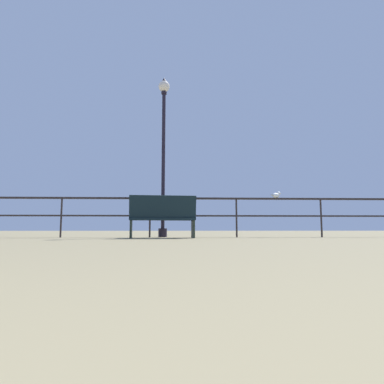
# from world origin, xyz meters

# --- Properties ---
(pier_railing) EXTENTS (25.98, 0.05, 0.99)m
(pier_railing) POSITION_xyz_m (-0.00, 9.69, 0.74)
(pier_railing) COLOR #2A2322
(pier_railing) RESTS_ON ground_plane
(bench_near_left) EXTENTS (1.53, 0.70, 0.96)m
(bench_near_left) POSITION_xyz_m (0.35, 9.00, 0.52)
(bench_near_left) COLOR black
(bench_near_left) RESTS_ON ground_plane
(lamppost_center) EXTENTS (0.30, 0.30, 4.25)m
(lamppost_center) POSITION_xyz_m (0.31, 9.95, 2.57)
(lamppost_center) COLOR black
(lamppost_center) RESTS_ON ground_plane
(seagull_on_rail) EXTENTS (0.33, 0.23, 0.16)m
(seagull_on_rail) POSITION_xyz_m (3.19, 9.70, 1.06)
(seagull_on_rail) COLOR white
(seagull_on_rail) RESTS_ON pier_railing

